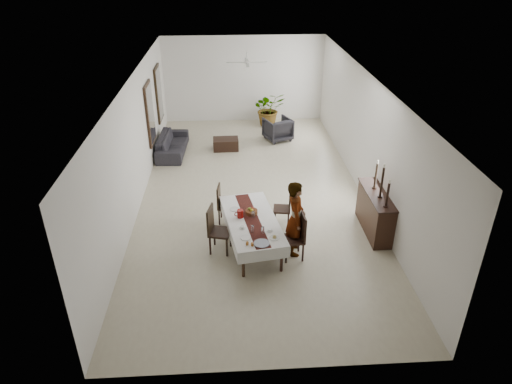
% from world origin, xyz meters
% --- Properties ---
extents(floor, '(6.00, 12.00, 0.00)m').
position_xyz_m(floor, '(0.00, 0.00, 0.00)').
color(floor, beige).
rests_on(floor, ground).
extents(ceiling, '(6.00, 12.00, 0.02)m').
position_xyz_m(ceiling, '(0.00, 0.00, 3.20)').
color(ceiling, white).
rests_on(ceiling, wall_back).
extents(wall_back, '(6.00, 0.02, 3.20)m').
position_xyz_m(wall_back, '(0.00, 6.00, 1.60)').
color(wall_back, white).
rests_on(wall_back, floor).
extents(wall_front, '(6.00, 0.02, 3.20)m').
position_xyz_m(wall_front, '(0.00, -6.00, 1.60)').
color(wall_front, white).
rests_on(wall_front, floor).
extents(wall_left, '(0.02, 12.00, 3.20)m').
position_xyz_m(wall_left, '(-3.00, 0.00, 1.60)').
color(wall_left, white).
rests_on(wall_left, floor).
extents(wall_right, '(0.02, 12.00, 3.20)m').
position_xyz_m(wall_right, '(3.00, 0.00, 1.60)').
color(wall_right, white).
rests_on(wall_right, floor).
extents(dining_table_top, '(1.27, 2.33, 0.05)m').
position_xyz_m(dining_table_top, '(-0.16, -2.51, 0.67)').
color(dining_table_top, black).
rests_on(dining_table_top, table_leg_fl).
extents(table_leg_fl, '(0.07, 0.07, 0.65)m').
position_xyz_m(table_leg_fl, '(-0.39, -3.61, 0.32)').
color(table_leg_fl, black).
rests_on(table_leg_fl, floor).
extents(table_leg_fr, '(0.07, 0.07, 0.65)m').
position_xyz_m(table_leg_fr, '(0.41, -3.48, 0.32)').
color(table_leg_fr, black).
rests_on(table_leg_fr, floor).
extents(table_leg_bl, '(0.07, 0.07, 0.65)m').
position_xyz_m(table_leg_bl, '(-0.73, -1.53, 0.32)').
color(table_leg_bl, black).
rests_on(table_leg_bl, floor).
extents(table_leg_br, '(0.07, 0.07, 0.65)m').
position_xyz_m(table_leg_br, '(0.07, -1.40, 0.32)').
color(table_leg_br, black).
rests_on(table_leg_br, floor).
extents(tablecloth_top, '(1.46, 2.52, 0.01)m').
position_xyz_m(tablecloth_top, '(-0.16, -2.51, 0.70)').
color(tablecloth_top, white).
rests_on(tablecloth_top, dining_table_top).
extents(tablecloth_drape_left, '(0.39, 2.35, 0.28)m').
position_xyz_m(tablecloth_drape_left, '(-0.69, -2.59, 0.56)').
color(tablecloth_drape_left, white).
rests_on(tablecloth_drape_left, dining_table_top).
extents(tablecloth_drape_right, '(0.39, 2.35, 0.28)m').
position_xyz_m(tablecloth_drape_right, '(0.38, -2.42, 0.56)').
color(tablecloth_drape_right, white).
rests_on(tablecloth_drape_right, dining_table_top).
extents(tablecloth_drape_near, '(1.08, 0.18, 0.28)m').
position_xyz_m(tablecloth_drape_near, '(0.03, -3.68, 0.56)').
color(tablecloth_drape_near, silver).
rests_on(tablecloth_drape_near, dining_table_top).
extents(tablecloth_drape_far, '(1.08, 0.18, 0.28)m').
position_xyz_m(tablecloth_drape_far, '(-0.35, -1.34, 0.56)').
color(tablecloth_drape_far, silver).
rests_on(tablecloth_drape_far, dining_table_top).
extents(table_runner, '(0.69, 2.33, 0.00)m').
position_xyz_m(table_runner, '(-0.16, -2.51, 0.70)').
color(table_runner, '#541E18').
rests_on(table_runner, tablecloth_top).
extents(red_pitcher, '(0.16, 0.16, 0.18)m').
position_xyz_m(red_pitcher, '(-0.41, -2.41, 0.79)').
color(red_pitcher, maroon).
rests_on(red_pitcher, tablecloth_top).
extents(pitcher_handle, '(0.11, 0.04, 0.11)m').
position_xyz_m(pitcher_handle, '(-0.48, -2.42, 0.79)').
color(pitcher_handle, maroon).
rests_on(pitcher_handle, red_pitcher).
extents(wine_glass_near, '(0.06, 0.06, 0.16)m').
position_xyz_m(wine_glass_near, '(0.05, -3.08, 0.78)').
color(wine_glass_near, white).
rests_on(wine_glass_near, tablecloth_top).
extents(wine_glass_mid, '(0.06, 0.06, 0.16)m').
position_xyz_m(wine_glass_mid, '(-0.17, -3.02, 0.78)').
color(wine_glass_mid, white).
rests_on(wine_glass_mid, tablecloth_top).
extents(wine_glass_far, '(0.06, 0.06, 0.16)m').
position_xyz_m(wine_glass_far, '(-0.12, -2.45, 0.78)').
color(wine_glass_far, white).
rests_on(wine_glass_far, tablecloth_top).
extents(teacup_right, '(0.08, 0.08, 0.06)m').
position_xyz_m(teacup_right, '(0.20, -3.01, 0.73)').
color(teacup_right, white).
rests_on(teacup_right, saucer_right).
extents(saucer_right, '(0.14, 0.14, 0.01)m').
position_xyz_m(saucer_right, '(0.20, -3.01, 0.71)').
color(saucer_right, white).
rests_on(saucer_right, tablecloth_top).
extents(teacup_left, '(0.08, 0.08, 0.06)m').
position_xyz_m(teacup_left, '(-0.38, -2.87, 0.73)').
color(teacup_left, silver).
rests_on(teacup_left, saucer_left).
extents(saucer_left, '(0.14, 0.14, 0.01)m').
position_xyz_m(saucer_left, '(-0.38, -2.87, 0.71)').
color(saucer_left, silver).
rests_on(saucer_left, tablecloth_top).
extents(plate_near_right, '(0.22, 0.22, 0.01)m').
position_xyz_m(plate_near_right, '(0.28, -3.28, 0.71)').
color(plate_near_right, silver).
rests_on(plate_near_right, tablecloth_top).
extents(bread_near_right, '(0.08, 0.08, 0.08)m').
position_xyz_m(bread_near_right, '(0.28, -3.28, 0.73)').
color(bread_near_right, tan).
rests_on(bread_near_right, plate_near_right).
extents(plate_near_left, '(0.22, 0.22, 0.01)m').
position_xyz_m(plate_near_left, '(-0.32, -3.23, 0.71)').
color(plate_near_left, white).
rests_on(plate_near_left, tablecloth_top).
extents(plate_far_left, '(0.22, 0.22, 0.01)m').
position_xyz_m(plate_far_left, '(-0.53, -2.05, 0.71)').
color(plate_far_left, silver).
rests_on(plate_far_left, tablecloth_top).
extents(serving_tray, '(0.33, 0.33, 0.02)m').
position_xyz_m(serving_tray, '(-0.00, -3.46, 0.71)').
color(serving_tray, '#444449').
rests_on(serving_tray, tablecloth_top).
extents(jam_jar_a, '(0.06, 0.06, 0.07)m').
position_xyz_m(jam_jar_a, '(-0.20, -3.52, 0.74)').
color(jam_jar_a, '#985016').
rests_on(jam_jar_a, tablecloth_top).
extents(jam_jar_b, '(0.06, 0.06, 0.07)m').
position_xyz_m(jam_jar_b, '(-0.30, -3.48, 0.74)').
color(jam_jar_b, '#8F4F14').
rests_on(jam_jar_b, tablecloth_top).
extents(fruit_basket, '(0.28, 0.28, 0.09)m').
position_xyz_m(fruit_basket, '(-0.15, -2.27, 0.75)').
color(fruit_basket, brown).
rests_on(fruit_basket, tablecloth_top).
extents(fruit_red, '(0.08, 0.08, 0.08)m').
position_xyz_m(fruit_red, '(-0.12, -2.25, 0.82)').
color(fruit_red, maroon).
rests_on(fruit_red, fruit_basket).
extents(fruit_green, '(0.07, 0.07, 0.07)m').
position_xyz_m(fruit_green, '(-0.19, -2.25, 0.82)').
color(fruit_green, olive).
rests_on(fruit_green, fruit_basket).
extents(fruit_yellow, '(0.08, 0.08, 0.08)m').
position_xyz_m(fruit_yellow, '(-0.14, -2.32, 0.82)').
color(fruit_yellow, gold).
rests_on(fruit_yellow, fruit_basket).
extents(chair_right_near_seat, '(0.49, 0.49, 0.05)m').
position_xyz_m(chair_right_near_seat, '(0.71, -3.00, 0.47)').
color(chair_right_near_seat, black).
rests_on(chair_right_near_seat, chair_right_near_leg_fl).
extents(chair_right_near_leg_fl, '(0.05, 0.05, 0.44)m').
position_xyz_m(chair_right_near_leg_fl, '(0.91, -3.17, 0.22)').
color(chair_right_near_leg_fl, black).
rests_on(chair_right_near_leg_fl, floor).
extents(chair_right_near_leg_fr, '(0.05, 0.05, 0.44)m').
position_xyz_m(chair_right_near_leg_fr, '(0.88, -2.80, 0.22)').
color(chair_right_near_leg_fr, black).
rests_on(chair_right_near_leg_fr, floor).
extents(chair_right_near_leg_bl, '(0.05, 0.05, 0.44)m').
position_xyz_m(chair_right_near_leg_bl, '(0.55, -3.20, 0.22)').
color(chair_right_near_leg_bl, black).
rests_on(chair_right_near_leg_bl, floor).
extents(chair_right_near_leg_br, '(0.05, 0.05, 0.44)m').
position_xyz_m(chair_right_near_leg_br, '(0.51, -2.84, 0.22)').
color(chair_right_near_leg_br, black).
rests_on(chair_right_near_leg_br, floor).
extents(chair_right_near_back, '(0.09, 0.45, 0.57)m').
position_xyz_m(chair_right_near_back, '(0.92, -2.98, 0.77)').
color(chair_right_near_back, black).
rests_on(chair_right_near_back, chair_right_near_seat).
extents(chair_right_far_seat, '(0.46, 0.46, 0.05)m').
position_xyz_m(chair_right_far_seat, '(0.62, -1.64, 0.42)').
color(chair_right_far_seat, black).
rests_on(chair_right_far_seat, chair_right_far_leg_fl).
extents(chair_right_far_leg_fl, '(0.05, 0.05, 0.40)m').
position_xyz_m(chair_right_far_leg_fl, '(0.76, -1.83, 0.20)').
color(chair_right_far_leg_fl, black).
rests_on(chair_right_far_leg_fl, floor).
extents(chair_right_far_leg_fr, '(0.05, 0.05, 0.40)m').
position_xyz_m(chair_right_far_leg_fr, '(0.81, -1.50, 0.20)').
color(chair_right_far_leg_fr, black).
rests_on(chair_right_far_leg_fr, floor).
extents(chair_right_far_leg_bl, '(0.05, 0.05, 0.40)m').
position_xyz_m(chair_right_far_leg_bl, '(0.43, -1.78, 0.20)').
color(chair_right_far_leg_bl, black).
rests_on(chair_right_far_leg_bl, floor).
extents(chair_right_far_leg_br, '(0.05, 0.05, 0.40)m').
position_xyz_m(chair_right_far_leg_br, '(0.48, -1.45, 0.20)').
color(chair_right_far_leg_br, black).
rests_on(chair_right_far_leg_br, floor).
extents(chair_right_far_back, '(0.09, 0.41, 0.52)m').
position_xyz_m(chair_right_far_back, '(0.80, -1.67, 0.70)').
color(chair_right_far_back, black).
rests_on(chair_right_far_back, chair_right_far_seat).
extents(chair_left_near_seat, '(0.55, 0.55, 0.05)m').
position_xyz_m(chair_left_near_seat, '(-0.86, -2.66, 0.48)').
color(chair_left_near_seat, black).
rests_on(chair_left_near_seat, chair_left_near_leg_fl).
extents(chair_left_near_leg_fl, '(0.06, 0.06, 0.46)m').
position_xyz_m(chair_left_near_leg_fl, '(-1.00, -2.43, 0.23)').
color(chair_left_near_leg_fl, black).
rests_on(chair_left_near_leg_fl, floor).
extents(chair_left_near_leg_fr, '(0.06, 0.06, 0.46)m').
position_xyz_m(chair_left_near_leg_fr, '(-1.09, -2.80, 0.23)').
color(chair_left_near_leg_fr, black).
rests_on(chair_left_near_leg_fr, floor).
extents(chair_left_near_leg_bl, '(0.06, 0.06, 0.46)m').
position_xyz_m(chair_left_near_leg_bl, '(-0.64, -2.52, 0.23)').
color(chair_left_near_leg_bl, black).
rests_on(chair_left_near_leg_bl, floor).
extents(chair_left_near_leg_br, '(0.06, 0.06, 0.46)m').
position_xyz_m(chair_left_near_leg_br, '(-0.72, -2.88, 0.23)').
color(chair_left_near_leg_br, black).
rests_on(chair_left_near_leg_br, floor).
extents(chair_left_near_back, '(0.15, 0.46, 0.59)m').
position_xyz_m(chair_left_near_back, '(-1.07, -2.61, 0.80)').
color(chair_left_near_back, black).
rests_on(chair_left_near_back, chair_left_near_seat).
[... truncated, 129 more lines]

